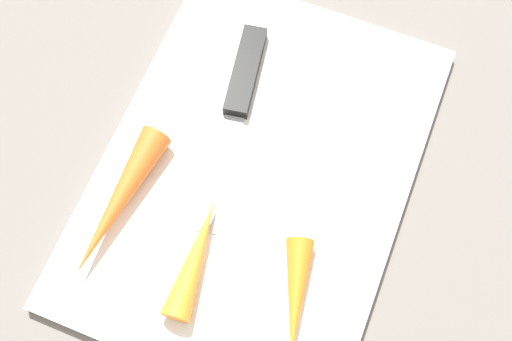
% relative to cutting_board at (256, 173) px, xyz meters
% --- Properties ---
extents(ground_plane, '(1.40, 1.40, 0.00)m').
position_rel_cutting_board_xyz_m(ground_plane, '(0.00, 0.00, -0.01)').
color(ground_plane, slate).
extents(cutting_board, '(0.36, 0.26, 0.01)m').
position_rel_cutting_board_xyz_m(cutting_board, '(0.00, 0.00, 0.00)').
color(cutting_board, white).
rests_on(cutting_board, ground_plane).
extents(knife, '(0.20, 0.05, 0.01)m').
position_rel_cutting_board_xyz_m(knife, '(0.07, 0.04, 0.01)').
color(knife, '#B7B7BC').
rests_on(knife, cutting_board).
extents(carrot_shortest, '(0.10, 0.05, 0.02)m').
position_rel_cutting_board_xyz_m(carrot_shortest, '(-0.09, -0.07, 0.02)').
color(carrot_shortest, orange).
rests_on(carrot_shortest, cutting_board).
extents(carrot_longest, '(0.14, 0.04, 0.03)m').
position_rel_cutting_board_xyz_m(carrot_longest, '(-0.07, 0.09, 0.02)').
color(carrot_longest, orange).
rests_on(carrot_longest, cutting_board).
extents(carrot_medium, '(0.10, 0.03, 0.02)m').
position_rel_cutting_board_xyz_m(carrot_medium, '(-0.09, 0.02, 0.02)').
color(carrot_medium, orange).
rests_on(carrot_medium, cutting_board).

